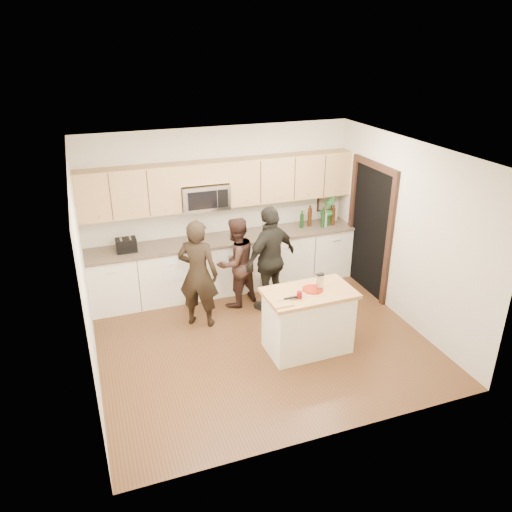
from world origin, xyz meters
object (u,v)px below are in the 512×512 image
object	(u,v)px
island	(308,320)
toaster	(126,245)
woman_left	(198,274)
woman_center	(236,262)
woman_right	(271,259)

from	to	relation	value
island	toaster	distance (m)	3.04
woman_left	woman_center	bearing A→B (deg)	-119.46
toaster	woman_left	xyz separation A→B (m)	(0.90, -0.93, -0.22)
woman_right	island	bearing A→B (deg)	68.42
island	toaster	world-z (taller)	toaster
woman_left	woman_right	world-z (taller)	woman_right
toaster	woman_right	bearing A→B (deg)	-22.48
woman_left	woman_center	distance (m)	0.80
woman_right	woman_left	bearing A→B (deg)	-21.00
woman_center	woman_right	size ratio (longest dim) A/B	0.86
island	woman_left	world-z (taller)	woman_left
woman_left	woman_center	size ratio (longest dim) A/B	1.13
island	woman_left	distance (m)	1.73
woman_right	woman_center	bearing A→B (deg)	-58.62
woman_center	island	bearing A→B (deg)	84.97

